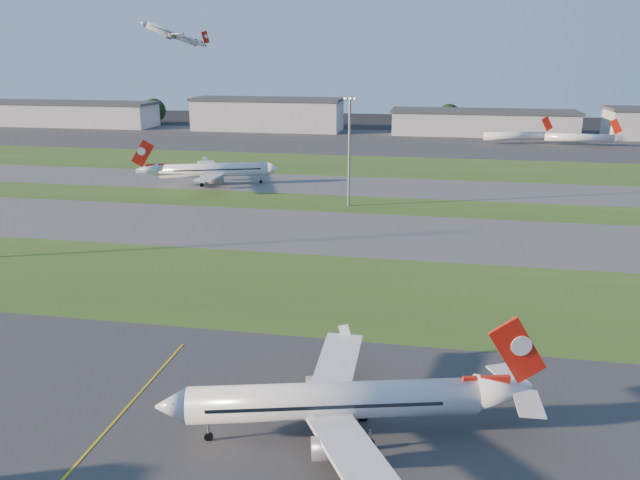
% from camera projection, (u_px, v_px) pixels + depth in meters
% --- Properties ---
extents(grass_strip_a, '(300.00, 34.00, 0.01)m').
position_uv_depth(grass_strip_a, '(207.00, 282.00, 100.08)').
color(grass_strip_a, '#2B531B').
rests_on(grass_strip_a, ground).
extents(taxiway_a, '(300.00, 32.00, 0.01)m').
position_uv_depth(taxiway_a, '(263.00, 228.00, 131.15)').
color(taxiway_a, '#515154').
rests_on(taxiway_a, ground).
extents(grass_strip_b, '(300.00, 18.00, 0.01)m').
position_uv_depth(grass_strip_b, '(290.00, 202.00, 154.70)').
color(grass_strip_b, '#2B531B').
rests_on(grass_strip_b, ground).
extents(taxiway_b, '(300.00, 26.00, 0.01)m').
position_uv_depth(taxiway_b, '(308.00, 184.00, 175.41)').
color(taxiway_b, '#515154').
rests_on(taxiway_b, ground).
extents(grass_strip_c, '(300.00, 40.00, 0.01)m').
position_uv_depth(grass_strip_c, '(328.00, 165.00, 206.49)').
color(grass_strip_c, '#2B531B').
rests_on(grass_strip_c, ground).
extents(apron_far, '(400.00, 80.00, 0.01)m').
position_uv_depth(apron_far, '(352.00, 141.00, 262.99)').
color(apron_far, '#333335').
rests_on(apron_far, ground).
extents(airliner_parked, '(33.37, 27.98, 10.61)m').
position_uv_depth(airliner_parked, '(337.00, 401.00, 58.80)').
color(airliner_parked, white).
rests_on(airliner_parked, ground).
extents(airliner_taxiing, '(35.60, 30.09, 11.57)m').
position_uv_depth(airliner_taxiing, '(213.00, 170.00, 173.41)').
color(airliner_taxiing, white).
rests_on(airliner_taxiing, ground).
extents(airliner_departing, '(23.58, 20.52, 8.75)m').
position_uv_depth(airliner_departing, '(172.00, 34.00, 269.20)').
color(airliner_departing, white).
extents(mini_jet_near, '(28.00, 10.10, 9.48)m').
position_uv_depth(mini_jet_near, '(516.00, 136.00, 253.10)').
color(mini_jet_near, white).
rests_on(mini_jet_near, ground).
extents(mini_jet_far, '(28.64, 4.46, 9.48)m').
position_uv_depth(mini_jet_far, '(580.00, 137.00, 247.81)').
color(mini_jet_far, white).
rests_on(mini_jet_far, ground).
extents(light_mast_centre, '(3.20, 0.70, 25.80)m').
position_uv_depth(light_mast_centre, '(349.00, 145.00, 145.92)').
color(light_mast_centre, gray).
rests_on(light_mast_centre, ground).
extents(hangar_far_west, '(91.80, 23.00, 12.20)m').
position_uv_depth(hangar_far_west, '(67.00, 114.00, 315.93)').
color(hangar_far_west, '#AAACB2').
rests_on(hangar_far_west, ground).
extents(hangar_west, '(71.40, 23.00, 15.20)m').
position_uv_depth(hangar_west, '(268.00, 114.00, 296.99)').
color(hangar_west, '#AAACB2').
rests_on(hangar_west, ground).
extents(hangar_east, '(81.60, 23.00, 11.20)m').
position_uv_depth(hangar_east, '(483.00, 122.00, 279.93)').
color(hangar_east, '#AAACB2').
rests_on(hangar_east, ground).
extents(tree_far_west, '(11.00, 11.00, 12.00)m').
position_uv_depth(tree_far_west, '(13.00, 109.00, 335.13)').
color(tree_far_west, black).
rests_on(tree_far_west, ground).
extents(tree_west, '(12.10, 12.10, 13.20)m').
position_uv_depth(tree_west, '(154.00, 110.00, 322.72)').
color(tree_west, black).
rests_on(tree_west, ground).
extents(tree_mid_west, '(9.90, 9.90, 10.80)m').
position_uv_depth(tree_mid_west, '(323.00, 117.00, 303.45)').
color(tree_mid_west, black).
rests_on(tree_mid_west, ground).
extents(tree_mid_east, '(11.55, 11.55, 12.60)m').
position_uv_depth(tree_mid_east, '(449.00, 116.00, 295.42)').
color(tree_mid_east, black).
rests_on(tree_mid_east, ground).
extents(tree_east, '(10.45, 10.45, 11.40)m').
position_uv_depth(tree_east, '(618.00, 121.00, 280.50)').
color(tree_east, black).
rests_on(tree_east, ground).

